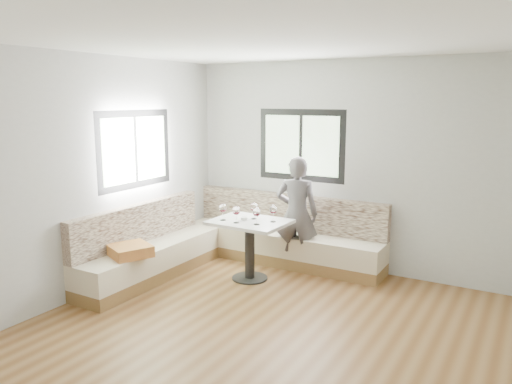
# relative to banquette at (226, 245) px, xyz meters

# --- Properties ---
(room) EXTENTS (5.01, 5.01, 2.81)m
(room) POSITION_rel_banquette_xyz_m (1.51, -1.54, 1.08)
(room) COLOR brown
(room) RESTS_ON ground
(banquette) EXTENTS (2.90, 2.80, 0.95)m
(banquette) POSITION_rel_banquette_xyz_m (0.00, 0.00, 0.00)
(banquette) COLOR brown
(banquette) RESTS_ON ground
(table) EXTENTS (0.96, 0.75, 0.77)m
(table) POSITION_rel_banquette_xyz_m (0.49, -0.18, 0.25)
(table) COLOR black
(table) RESTS_ON ground
(person) EXTENTS (0.64, 0.50, 1.55)m
(person) POSITION_rel_banquette_xyz_m (0.84, 0.45, 0.44)
(person) COLOR #504A4D
(person) RESTS_ON ground
(olive_ramekin) EXTENTS (0.09, 0.09, 0.03)m
(olive_ramekin) POSITION_rel_banquette_xyz_m (0.40, -0.18, 0.46)
(olive_ramekin) COLOR white
(olive_ramekin) RESTS_ON table
(wine_glass_a) EXTENTS (0.10, 0.10, 0.22)m
(wine_glass_a) POSITION_rel_banquette_xyz_m (0.18, -0.34, 0.59)
(wine_glass_a) COLOR white
(wine_glass_a) RESTS_ON table
(wine_glass_b) EXTENTS (0.10, 0.10, 0.22)m
(wine_glass_b) POSITION_rel_banquette_xyz_m (0.40, -0.37, 0.59)
(wine_glass_b) COLOR white
(wine_glass_b) RESTS_ON table
(wine_glass_c) EXTENTS (0.10, 0.10, 0.22)m
(wine_glass_c) POSITION_rel_banquette_xyz_m (0.66, -0.31, 0.59)
(wine_glass_c) COLOR white
(wine_glass_c) RESTS_ON table
(wine_glass_d) EXTENTS (0.10, 0.10, 0.22)m
(wine_glass_d) POSITION_rel_banquette_xyz_m (0.49, -0.08, 0.59)
(wine_glass_d) COLOR white
(wine_glass_d) RESTS_ON table
(wine_glass_e) EXTENTS (0.10, 0.10, 0.22)m
(wine_glass_e) POSITION_rel_banquette_xyz_m (0.77, -0.09, 0.59)
(wine_glass_e) COLOR white
(wine_glass_e) RESTS_ON table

